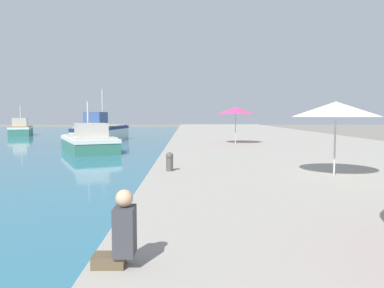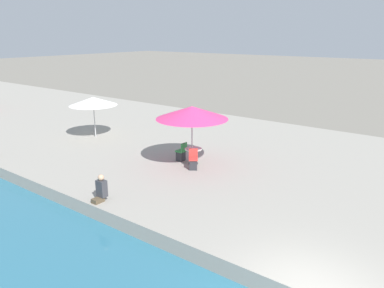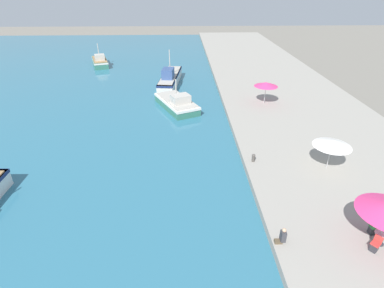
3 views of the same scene
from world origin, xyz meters
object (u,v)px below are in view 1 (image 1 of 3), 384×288
at_px(fishing_boat_distant, 21,129).
at_px(person_at_quay, 121,233).
at_px(cafe_umbrella_white, 336,109).
at_px(fishing_boat_far, 102,132).
at_px(fishing_boat_mid, 89,141).
at_px(cafe_umbrella_striped, 236,111).
at_px(mooring_bollard, 170,161).

xyz_separation_m(fishing_boat_distant, person_at_quay, (19.28, -40.83, 0.23)).
bearing_deg(cafe_umbrella_white, fishing_boat_far, 119.11).
xyz_separation_m(fishing_boat_distant, cafe_umbrella_white, (24.83, -33.70, 1.91)).
xyz_separation_m(fishing_boat_mid, fishing_boat_far, (-1.03, 8.69, 0.27)).
bearing_deg(fishing_boat_distant, fishing_boat_far, -60.61).
bearing_deg(fishing_boat_distant, fishing_boat_mid, -74.31).
height_order(fishing_boat_mid, person_at_quay, fishing_boat_mid).
bearing_deg(cafe_umbrella_striped, fishing_boat_distant, 139.28).
xyz_separation_m(fishing_boat_mid, mooring_bollard, (6.09, -12.55, 0.20)).
bearing_deg(cafe_umbrella_white, fishing_boat_mid, 129.90).
height_order(fishing_boat_distant, cafe_umbrella_white, fishing_boat_distant).
height_order(person_at_quay, mooring_bollard, person_at_quay).
distance_m(fishing_boat_distant, cafe_umbrella_white, 41.90).
relative_size(fishing_boat_far, cafe_umbrella_striped, 3.88).
bearing_deg(mooring_bollard, cafe_umbrella_striped, 72.59).
bearing_deg(cafe_umbrella_white, cafe_umbrella_striped, 95.95).
height_order(cafe_umbrella_striped, person_at_quay, cafe_umbrella_striped).
bearing_deg(cafe_umbrella_white, person_at_quay, -127.88).
bearing_deg(fishing_boat_mid, cafe_umbrella_white, -74.90).
distance_m(fishing_boat_mid, cafe_umbrella_striped, 10.21).
bearing_deg(cafe_umbrella_striped, mooring_bollard, -107.41).
relative_size(fishing_boat_far, mooring_bollard, 15.52).
xyz_separation_m(fishing_boat_far, person_at_quay, (6.89, -29.47, 0.02)).
bearing_deg(cafe_umbrella_striped, fishing_boat_far, 141.43).
bearing_deg(person_at_quay, fishing_boat_mid, 105.75).
distance_m(fishing_boat_mid, fishing_boat_far, 8.76).
height_order(fishing_boat_far, person_at_quay, fishing_boat_far).
distance_m(cafe_umbrella_striped, person_at_quay, 21.17).
xyz_separation_m(fishing_boat_far, cafe_umbrella_white, (12.44, -22.34, 1.70)).
relative_size(fishing_boat_distant, cafe_umbrella_white, 2.37).
bearing_deg(fishing_boat_far, cafe_umbrella_striped, -31.78).
height_order(fishing_boat_mid, cafe_umbrella_white, fishing_boat_mid).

